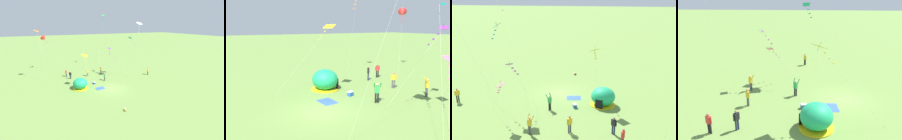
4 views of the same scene
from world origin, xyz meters
The scene contains 15 objects.
ground_plane centered at (0.00, 0.00, 0.00)m, with size 300.00×300.00×0.00m, color olive.
popup_tent centered at (-5.25, 2.88, 1.00)m, with size 2.81×2.81×2.10m.
picnic_blanket centered at (-1.82, 1.36, 0.01)m, with size 1.70×1.30×0.01m, color #3359A5.
cooler_box centered at (-2.13, 3.94, 0.22)m, with size 0.51×0.62×0.44m.
toddler_crawling centered at (-1.28, -7.40, 0.18)m, with size 0.45×0.53×0.32m.
person_arms_raised centered at (0.54, 4.86, 1.00)m, with size 0.66×0.72×1.89m.
person_far_back centered at (11.49, 4.09, 0.96)m, with size 0.47×0.43×1.72m.
person_watching_sky centered at (-6.05, 9.03, 0.96)m, with size 0.50×0.42×1.72m.
person_strolling centered at (-2.05, 9.24, 0.96)m, with size 0.47×0.43×1.72m.
person_with_toddler centered at (-6.68, 10.96, 0.96)m, with size 0.36×0.56×1.72m.
person_flying_kite centered at (1.53, 9.87, 1.00)m, with size 0.72×0.67×1.89m.
kite_yellow centered at (-4.15, 2.65, 6.16)m, with size 1.34×6.11×6.74m.
kite_purple centered at (3.33, 8.48, 5.91)m, with size 1.96×4.56×6.56m.
kite_pink centered at (4.70, 7.99, 3.85)m, with size 2.55×3.11×4.41m.
kite_teal centered at (6.28, 3.89, 8.66)m, with size 3.01×2.33×9.37m.
Camera 3 is at (-3.99, 30.42, 12.93)m, focal length 42.00 mm.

